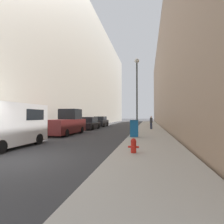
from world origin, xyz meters
The scene contains 12 objects.
ground_plane centered at (0.00, 0.00, 0.00)m, with size 200.00×200.00×0.00m, color #38383A.
sidewalk_right centered at (5.31, 18.00, 0.06)m, with size 3.44×60.00×0.12m.
building_left_glass centered at (-10.10, 26.00, 10.28)m, with size 12.00×60.00×20.56m.
building_right_stone centered at (13.12, 26.00, 8.56)m, with size 12.00×60.00×17.12m.
fire_hydrant centered at (4.52, 2.03, 0.45)m, with size 0.48×0.37×0.63m.
trash_bin centered at (4.10, 7.85, 0.79)m, with size 0.62×0.61×1.30m.
lamppost centered at (4.17, 10.15, 4.35)m, with size 0.41×0.41×6.83m.
white_van centered at (-2.41, 2.61, 1.34)m, with size 2.06×4.60×2.44m.
pickup_truck centered at (-2.41, 9.60, 0.99)m, with size 2.01×5.47×2.42m.
parked_sedan_near centered at (-2.32, 15.90, 0.73)m, with size 1.83×4.47×1.60m.
parked_sedan_far centered at (-2.43, 21.72, 0.76)m, with size 1.85×4.05×1.64m.
pedestrian_on_sidewalk centered at (5.52, 16.20, 0.91)m, with size 0.32×0.21×1.58m.
Camera 1 is at (5.15, -5.72, 1.75)m, focal length 28.00 mm.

